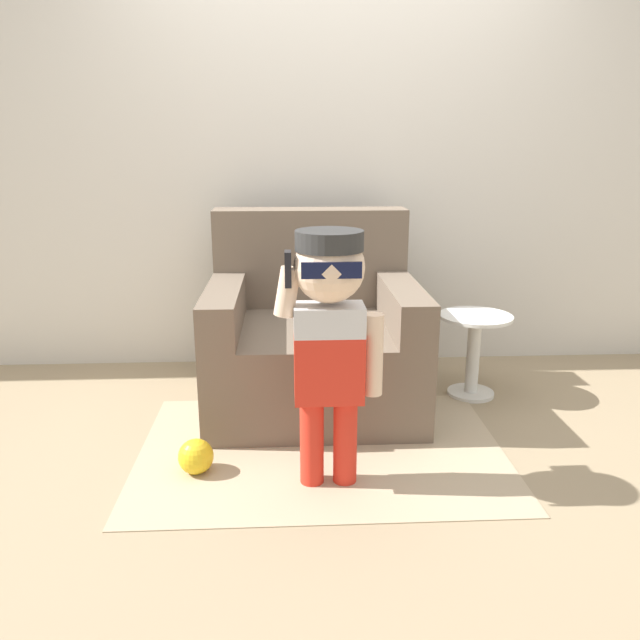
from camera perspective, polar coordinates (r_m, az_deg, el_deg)
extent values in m
plane|color=#998466|center=(3.20, 2.37, -8.56)|extent=(10.00, 10.00, 0.00)
cube|color=silver|center=(3.78, 1.35, 15.48)|extent=(10.00, 0.05, 2.60)
cube|color=#6B5B4C|center=(3.24, -0.60, -4.01)|extent=(1.06, 0.99, 0.44)
cube|color=#6B5B4C|center=(3.49, -0.90, 5.76)|extent=(1.06, 0.22, 0.54)
cube|color=#6B5B4C|center=(3.05, -8.85, 0.93)|extent=(0.17, 0.77, 0.21)
cube|color=#6B5B4C|center=(3.09, 7.69, 1.16)|extent=(0.17, 0.77, 0.21)
cylinder|color=red|center=(2.53, -0.75, -11.05)|extent=(0.10, 0.10, 0.36)
cylinder|color=red|center=(2.53, 2.31, -10.97)|extent=(0.10, 0.10, 0.36)
cube|color=red|center=(2.40, 0.81, -4.33)|extent=(0.27, 0.15, 0.27)
cube|color=silver|center=(2.34, 0.83, 0.04)|extent=(0.27, 0.15, 0.11)
sphere|color=beige|center=(2.30, 0.85, 4.83)|extent=(0.27, 0.27, 0.27)
cylinder|color=#2D2D2D|center=(2.28, 0.86, 7.29)|extent=(0.25, 0.25, 0.07)
cube|color=#2D2D2D|center=(2.40, 0.66, 7.09)|extent=(0.15, 0.12, 0.01)
cube|color=#0F1433|center=(2.18, 1.07, 4.56)|extent=(0.21, 0.01, 0.06)
cylinder|color=beige|center=(2.40, 4.89, -3.17)|extent=(0.08, 0.08, 0.32)
cylinder|color=beige|center=(2.31, -3.01, 2.59)|extent=(0.11, 0.08, 0.19)
cube|color=black|center=(2.27, -2.95, 4.69)|extent=(0.02, 0.07, 0.13)
cylinder|color=white|center=(3.53, 13.60, -6.49)|extent=(0.25, 0.25, 0.02)
cylinder|color=white|center=(3.46, 13.82, -3.31)|extent=(0.07, 0.07, 0.43)
cylinder|color=white|center=(3.39, 14.06, 0.30)|extent=(0.39, 0.39, 0.02)
cube|color=tan|center=(2.85, 0.13, -11.70)|extent=(1.61, 1.16, 0.01)
sphere|color=yellow|center=(2.69, -11.28, -12.14)|extent=(0.15, 0.15, 0.15)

